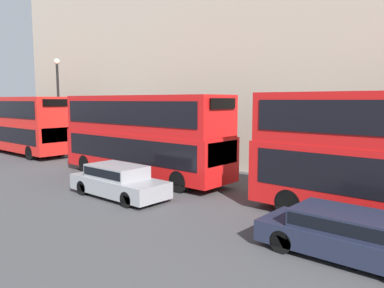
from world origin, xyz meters
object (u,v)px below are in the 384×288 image
(car_hatchback, at_px, (118,180))
(car_dark_sedan, at_px, (346,233))
(bus_third_in_queue, at_px, (20,123))
(bus_second_in_queue, at_px, (143,133))

(car_hatchback, bearing_deg, car_dark_sedan, -90.00)
(bus_third_in_queue, distance_m, car_dark_sedan, 26.12)
(bus_second_in_queue, xyz_separation_m, car_hatchback, (-3.40, -2.20, -1.67))
(bus_third_in_queue, xyz_separation_m, car_dark_sedan, (-3.40, -25.84, -1.72))
(car_hatchback, bearing_deg, bus_third_in_queue, 78.25)
(bus_second_in_queue, relative_size, bus_third_in_queue, 0.97)
(car_dark_sedan, relative_size, car_hatchback, 0.97)
(car_hatchback, bearing_deg, bus_second_in_queue, 32.89)
(bus_second_in_queue, relative_size, car_hatchback, 2.24)
(bus_second_in_queue, bearing_deg, car_hatchback, -147.11)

